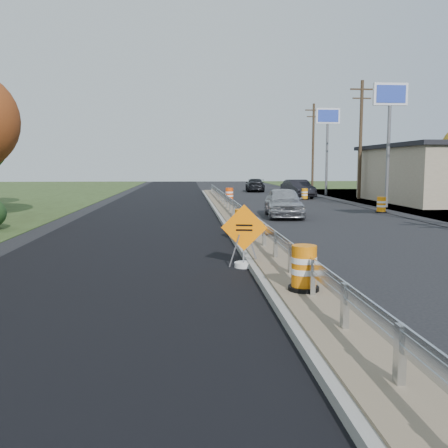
{
  "coord_description": "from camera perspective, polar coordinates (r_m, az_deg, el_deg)",
  "views": [
    {
      "loc": [
        -2.43,
        -15.33,
        2.73
      ],
      "look_at": [
        -1.38,
        -1.53,
        1.1
      ],
      "focal_mm": 40.0,
      "sensor_mm": 36.0,
      "label": 1
    }
  ],
  "objects": [
    {
      "name": "ground",
      "position": [
        15.76,
        4.6,
        -3.28
      ],
      "size": [
        140.0,
        140.0,
        0.0
      ],
      "primitive_type": "plane",
      "color": "black",
      "rests_on": "ground"
    },
    {
      "name": "milled_overlay",
      "position": [
        25.55,
        -8.75,
        0.52
      ],
      "size": [
        7.2,
        120.0,
        0.01
      ],
      "primitive_type": "cube",
      "color": "black",
      "rests_on": "ground"
    },
    {
      "name": "median",
      "position": [
        23.6,
        1.59,
        0.34
      ],
      "size": [
        1.6,
        55.0,
        0.23
      ],
      "color": "gray",
      "rests_on": "ground"
    },
    {
      "name": "guardrail",
      "position": [
        24.53,
        1.35,
        2.03
      ],
      "size": [
        0.1,
        46.15,
        0.72
      ],
      "color": "silver",
      "rests_on": "median"
    },
    {
      "name": "pylon_sign_mid",
      "position": [
        34.1,
        18.43,
        12.69
      ],
      "size": [
        2.2,
        0.3,
        7.9
      ],
      "color": "slate",
      "rests_on": "ground"
    },
    {
      "name": "pylon_sign_north",
      "position": [
        47.29,
        11.76,
        11.12
      ],
      "size": [
        2.2,
        0.3,
        7.9
      ],
      "color": "slate",
      "rests_on": "ground"
    },
    {
      "name": "utility_pole_nmid",
      "position": [
        41.78,
        15.35,
        9.51
      ],
      "size": [
        1.9,
        0.26,
        9.4
      ],
      "color": "#473523",
      "rests_on": "ground"
    },
    {
      "name": "utility_pole_north",
      "position": [
        56.13,
        10.15,
        8.87
      ],
      "size": [
        1.9,
        0.26,
        9.4
      ],
      "color": "#473523",
      "rests_on": "ground"
    },
    {
      "name": "caution_sign",
      "position": [
        13.36,
        2.3,
        -3.19
      ],
      "size": [
        1.22,
        0.51,
        1.7
      ],
      "rotation": [
        0.0,
        0.0,
        -0.17
      ],
      "color": "white",
      "rests_on": "ground"
    },
    {
      "name": "barrel_median_near",
      "position": [
        10.16,
        9.12,
        -5.08
      ],
      "size": [
        0.62,
        0.62,
        0.91
      ],
      "color": "black",
      "rests_on": "median"
    },
    {
      "name": "barrel_median_mid",
      "position": [
        17.92,
        2.06,
        0.14
      ],
      "size": [
        0.64,
        0.64,
        0.94
      ],
      "color": "black",
      "rests_on": "median"
    },
    {
      "name": "barrel_median_far",
      "position": [
        34.48,
        0.62,
        3.32
      ],
      "size": [
        0.65,
        0.65,
        0.96
      ],
      "color": "black",
      "rests_on": "median"
    },
    {
      "name": "barrel_shoulder_near",
      "position": [
        30.19,
        17.54,
        2.06
      ],
      "size": [
        0.63,
        0.63,
        0.92
      ],
      "color": "black",
      "rests_on": "ground"
    },
    {
      "name": "barrel_shoulder_mid",
      "position": [
        40.35,
        9.19,
        3.36
      ],
      "size": [
        0.61,
        0.61,
        0.89
      ],
      "color": "black",
      "rests_on": "ground"
    },
    {
      "name": "barrel_shoulder_far",
      "position": [
        44.93,
        8.8,
        3.71
      ],
      "size": [
        0.62,
        0.62,
        0.91
      ],
      "color": "black",
      "rests_on": "ground"
    },
    {
      "name": "car_silver",
      "position": [
        26.65,
        6.84,
        2.5
      ],
      "size": [
        2.26,
        4.78,
        1.58
      ],
      "primitive_type": "imported",
      "rotation": [
        0.0,
        0.0,
        -0.09
      ],
      "color": "#AFAFB4",
      "rests_on": "ground"
    },
    {
      "name": "car_dark_mid",
      "position": [
        42.64,
        8.45,
        4.01
      ],
      "size": [
        2.22,
        4.82,
        1.53
      ],
      "primitive_type": "imported",
      "rotation": [
        0.0,
        0.0,
        0.13
      ],
      "color": "black",
      "rests_on": "ground"
    },
    {
      "name": "car_dark_far",
      "position": [
        52.51,
        3.56,
        4.47
      ],
      "size": [
        2.3,
        4.82,
        1.36
      ],
      "primitive_type": "imported",
      "rotation": [
        0.0,
        0.0,
        3.05
      ],
      "color": "black",
      "rests_on": "ground"
    }
  ]
}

